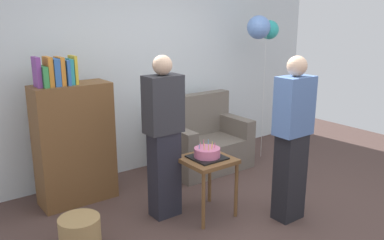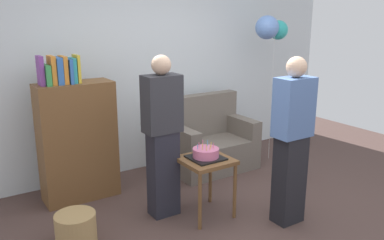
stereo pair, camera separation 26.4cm
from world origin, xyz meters
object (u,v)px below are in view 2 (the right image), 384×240
at_px(wicker_basket, 76,230).
at_px(handbag, 294,171).
at_px(balloon_bunch, 271,28).
at_px(bookshelf, 77,138).
at_px(couch, 209,143).
at_px(birthday_cake, 206,154).
at_px(person_blowing_candles, 163,136).
at_px(person_holding_cake, 292,141).
at_px(side_table, 206,167).

distance_m(wicker_basket, handbag, 2.76).
xyz_separation_m(handbag, balloon_bunch, (0.24, 0.78, 1.71)).
xyz_separation_m(bookshelf, handbag, (2.41, -0.93, -0.59)).
height_order(couch, birthday_cake, couch).
relative_size(person_blowing_candles, balloon_bunch, 0.82).
bearing_deg(wicker_basket, handbag, 0.18).
distance_m(person_holding_cake, balloon_bunch, 2.10).
relative_size(couch, handbag, 3.93).
relative_size(person_blowing_candles, person_holding_cake, 1.00).
relative_size(side_table, wicker_basket, 1.70).
distance_m(side_table, wicker_basket, 1.34).
xyz_separation_m(couch, handbag, (0.68, -0.88, -0.24)).
relative_size(couch, side_table, 1.80).
bearing_deg(birthday_cake, couch, 52.92).
bearing_deg(wicker_basket, balloon_bunch, 14.82).
xyz_separation_m(person_holding_cake, handbag, (0.86, 0.72, -0.73)).
bearing_deg(bookshelf, couch, -1.59).
xyz_separation_m(side_table, wicker_basket, (-1.28, 0.16, -0.37)).
relative_size(couch, wicker_basket, 3.06).
relative_size(bookshelf, handbag, 5.70).
bearing_deg(balloon_bunch, side_table, -150.88).
bearing_deg(couch, balloon_bunch, -6.08).
relative_size(side_table, birthday_cake, 1.91).
bearing_deg(wicker_basket, side_table, -7.19).
xyz_separation_m(person_blowing_candles, balloon_bunch, (2.06, 0.70, 0.97)).
xyz_separation_m(person_blowing_candles, wicker_basket, (-0.94, -0.09, -0.68)).
bearing_deg(handbag, side_table, -173.39).
bearing_deg(bookshelf, balloon_bunch, -3.15).
height_order(couch, balloon_bunch, balloon_bunch).
relative_size(bookshelf, birthday_cake, 4.99).
bearing_deg(wicker_basket, person_holding_cake, -20.48).
xyz_separation_m(bookshelf, side_table, (0.94, -1.10, -0.17)).
xyz_separation_m(side_table, person_holding_cake, (0.61, -0.55, 0.32)).
bearing_deg(side_table, person_holding_cake, -41.78).
distance_m(couch, bookshelf, 1.77).
bearing_deg(person_holding_cake, balloon_bunch, -116.41).
bearing_deg(person_holding_cake, couch, -86.67).
relative_size(person_holding_cake, balloon_bunch, 0.82).
xyz_separation_m(side_table, birthday_cake, (0.00, 0.00, 0.14)).
xyz_separation_m(birthday_cake, handbag, (1.47, 0.17, -0.56)).
height_order(couch, wicker_basket, couch).
bearing_deg(wicker_basket, bookshelf, 69.81).
height_order(bookshelf, person_holding_cake, person_holding_cake).
bearing_deg(wicker_basket, person_blowing_candles, 5.51).
xyz_separation_m(wicker_basket, balloon_bunch, (3.00, 0.79, 1.66)).
bearing_deg(person_blowing_candles, couch, 46.41).
bearing_deg(balloon_bunch, person_blowing_candles, -161.15).
xyz_separation_m(bookshelf, person_blowing_candles, (0.59, -0.85, 0.14)).
xyz_separation_m(couch, birthday_cake, (-0.80, -1.05, 0.32)).
height_order(person_holding_cake, balloon_bunch, balloon_bunch).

